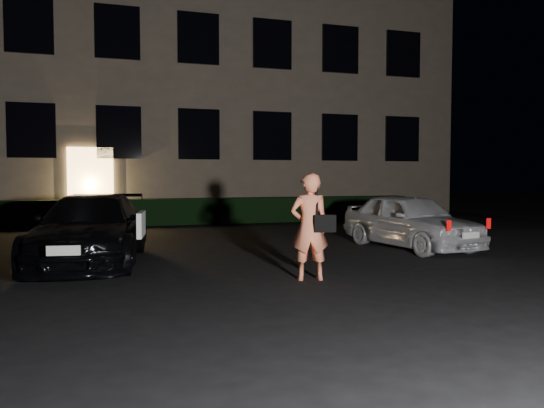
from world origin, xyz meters
name	(u,v)px	position (x,y,z in m)	size (l,w,h in m)	color
ground	(325,286)	(0.00, 0.00, 0.00)	(80.00, 80.00, 0.00)	black
building	(182,68)	(0.00, 14.99, 6.00)	(20.00, 8.11, 12.00)	brown
hedge	(202,211)	(0.00, 10.50, 0.42)	(15.00, 0.70, 0.85)	black
sedan	(92,229)	(-3.26, 3.07, 0.62)	(2.33, 4.50, 1.25)	black
hatch	(410,221)	(3.35, 3.16, 0.61)	(1.92, 3.73, 1.21)	silver
man	(310,227)	(-0.05, 0.47, 0.81)	(0.68, 0.47, 1.62)	#FF8259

